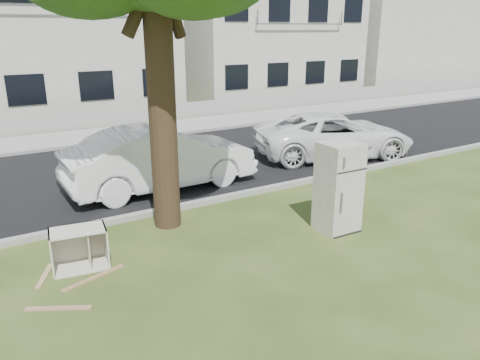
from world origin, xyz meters
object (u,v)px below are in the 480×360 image
car_center (161,158)px  car_right (334,135)px  cabinet (79,249)px  fridge (338,187)px

car_center → car_right: bearing=-90.1°
cabinet → car_center: bearing=57.3°
fridge → cabinet: bearing=169.4°
fridge → cabinet: (-4.84, 1.06, -0.55)m
fridge → car_right: bearing=50.5°
fridge → car_right: (3.81, 4.34, -0.21)m
fridge → cabinet: size_ratio=1.98×
cabinet → car_right: size_ratio=0.18×
fridge → car_right: size_ratio=0.36×
fridge → cabinet: fridge is taller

